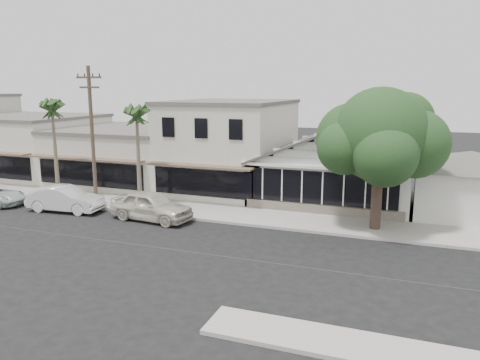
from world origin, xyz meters
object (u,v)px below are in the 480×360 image
at_px(car_0, 151,206).
at_px(shade_tree, 379,137).
at_px(utility_pole, 92,135).
at_px(car_1, 65,199).

distance_m(car_0, shade_tree, 13.44).
xyz_separation_m(utility_pole, car_0, (4.74, -1.08, -3.92)).
bearing_deg(utility_pole, shade_tree, 5.16).
bearing_deg(shade_tree, car_1, -171.40).
relative_size(car_0, car_1, 1.05).
bearing_deg(shade_tree, car_0, -168.07).
distance_m(utility_pole, car_0, 6.25).
bearing_deg(utility_pole, car_1, -137.50).
height_order(utility_pole, shade_tree, utility_pole).
height_order(utility_pole, car_1, utility_pole).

